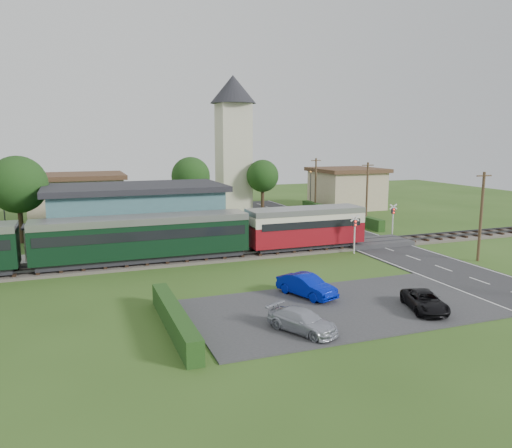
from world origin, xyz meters
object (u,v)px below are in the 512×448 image
object	(u,v)px
house_west	(76,197)
crossing_signal_far	(393,216)
crossing_signal_near	(355,228)
train	(99,240)
car_park_silver	(302,321)
equipment_hut	(40,241)
house_east	(347,188)
car_park_blue	(307,286)
car_on_road	(332,222)
station_building	(136,213)
car_park_dark	(425,301)
church_tower	(233,133)
pedestrian_near	(219,232)
pedestrian_far	(40,246)

from	to	relation	value
house_west	crossing_signal_far	xyz separation A→B (m)	(28.60, -20.61, -0.65)
crossing_signal_near	crossing_signal_far	world-z (taller)	same
train	car_park_silver	size ratio (longest dim) A/B	11.38
equipment_hut	house_east	xyz separation A→B (m)	(38.00, 18.80, 1.05)
house_east	car_park_blue	size ratio (longest dim) A/B	2.21
car_park_blue	crossing_signal_near	bearing A→B (deg)	24.77
car_park_blue	crossing_signal_far	bearing A→B (deg)	19.88
house_east	crossing_signal_far	bearing A→B (deg)	-108.08
car_on_road	car_park_silver	xyz separation A→B (m)	(-15.79, -25.56, -0.02)
station_building	train	world-z (taller)	station_building
station_building	car_park_dark	bearing A→B (deg)	-63.28
church_tower	house_west	world-z (taller)	church_tower
crossing_signal_near	train	bearing A→B (deg)	173.19
crossing_signal_near	crossing_signal_far	distance (m)	8.65
church_tower	pedestrian_near	world-z (taller)	church_tower
car_on_road	house_east	bearing A→B (deg)	-20.77
house_east	car_park_blue	world-z (taller)	house_east
train	car_park_blue	size ratio (longest dim) A/B	10.82
equipment_hut	pedestrian_far	size ratio (longest dim) A/B	1.51
house_west	car_on_road	size ratio (longest dim) A/B	3.07
house_east	crossing_signal_near	bearing A→B (deg)	-119.13
car_park_blue	pedestrian_near	size ratio (longest dim) A/B	2.04
crossing_signal_far	car_park_dark	size ratio (longest dim) A/B	0.87
car_park_silver	house_east	bearing A→B (deg)	29.25
train	house_east	world-z (taller)	house_east
crossing_signal_far	car_park_dark	bearing A→B (deg)	-120.78
house_west	car_park_silver	bearing A→B (deg)	-75.97
church_tower	pedestrian_far	size ratio (longest dim) A/B	10.45
station_building	crossing_signal_near	distance (m)	19.98
church_tower	pedestrian_near	distance (m)	25.63
church_tower	pedestrian_far	distance (m)	33.37
station_building	car_park_silver	xyz separation A→B (m)	(4.87, -25.49, -2.06)
crossing_signal_near	car_park_blue	bearing A→B (deg)	-134.24
station_building	pedestrian_far	world-z (taller)	station_building
church_tower	car_park_blue	bearing A→B (deg)	-101.24
crossing_signal_near	church_tower	bearing A→B (deg)	92.82
crossing_signal_near	car_park_silver	xyz separation A→B (m)	(-11.53, -14.09, -1.51)
car_on_road	car_park_dark	world-z (taller)	car_on_road
equipment_hut	house_west	distance (m)	20.05
station_building	train	xyz separation A→B (m)	(-3.77, -8.99, -0.52)
house_west	car_park_blue	bearing A→B (deg)	-70.02
equipment_hut	pedestrian_near	bearing A→B (deg)	1.24
house_west	pedestrian_near	xyz separation A→B (m)	(11.40, -19.49, -1.36)
train	car_park_silver	distance (m)	18.69
train	church_tower	distance (m)	33.06
church_tower	crossing_signal_near	size ratio (longest dim) A/B	5.37
car_park_blue	car_park_silver	distance (m)	5.67
train	crossing_signal_near	size ratio (longest dim) A/B	13.18
crossing_signal_far	pedestrian_far	distance (m)	31.64
church_tower	car_on_road	bearing A→B (deg)	-71.53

